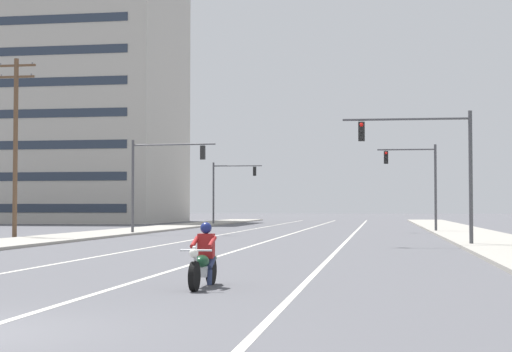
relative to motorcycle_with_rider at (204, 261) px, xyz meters
name	(u,v)px	position (x,y,z in m)	size (l,w,h in m)	color
lane_stripe_center	(295,233)	(-1.94, 38.09, -0.58)	(0.16, 100.00, 0.01)	beige
lane_stripe_left	(235,232)	(-6.23, 38.09, -0.58)	(0.16, 100.00, 0.01)	beige
lane_stripe_right	(354,233)	(2.15, 38.09, -0.58)	(0.16, 100.00, 0.01)	beige
sidewalk_kerb_right	(473,235)	(9.57, 33.09, -0.52)	(4.40, 110.00, 0.14)	#9E998E
sidewalk_kerb_left	(109,233)	(-13.74, 33.09, -0.52)	(4.40, 110.00, 0.14)	#9E998E
motorcycle_with_rider	(204,261)	(0.00, 0.00, 0.00)	(0.70, 2.19, 1.46)	black
traffic_signal_near_right	(432,156)	(6.29, 19.83, 3.57)	(5.89, 0.53, 6.20)	#47474C
traffic_signal_near_left	(157,171)	(-10.48, 32.95, 3.56)	(5.69, 0.51, 6.20)	#47474C
traffic_signal_mid_right	(419,175)	(6.63, 39.81, 3.46)	(4.12, 0.48, 6.20)	#47474C
traffic_signal_mid_left	(227,184)	(-11.01, 60.17, 3.52)	(4.95, 0.38, 6.20)	#47474C
utility_pole_left_near	(16,141)	(-16.63, 25.28, 4.95)	(2.29, 0.26, 10.29)	brown
apartment_building_far_left_block	(65,93)	(-32.47, 70.96, 14.50)	(25.74, 19.34, 30.16)	#B2ADA3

